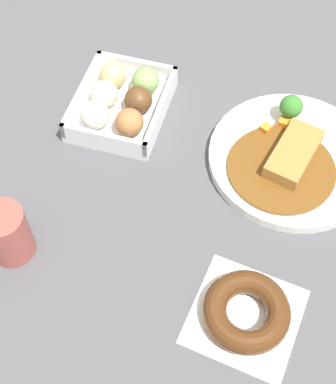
{
  "coord_description": "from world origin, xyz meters",
  "views": [
    {
      "loc": [
        0.5,
        0.07,
        0.74
      ],
      "look_at": [
        0.04,
        -0.06,
        0.03
      ],
      "focal_mm": 52.48,
      "sensor_mm": 36.0,
      "label": 1
    }
  ],
  "objects": [
    {
      "name": "chocolate_ring_donut",
      "position": [
        0.19,
        0.09,
        0.02
      ],
      "size": [
        0.16,
        0.16,
        0.04
      ],
      "color": "white",
      "rests_on": "ground_plane"
    },
    {
      "name": "curry_plate",
      "position": [
        -0.09,
        0.11,
        0.01
      ],
      "size": [
        0.27,
        0.27,
        0.07
      ],
      "color": "white",
      "rests_on": "ground_plane"
    },
    {
      "name": "donut_box",
      "position": [
        -0.12,
        -0.19,
        0.03
      ],
      "size": [
        0.19,
        0.15,
        0.06
      ],
      "color": "white",
      "rests_on": "ground_plane"
    },
    {
      "name": "coffee_mug",
      "position": [
        0.19,
        -0.26,
        0.05
      ],
      "size": [
        0.07,
        0.07,
        0.09
      ],
      "primitive_type": "cylinder",
      "color": "#9E4C42",
      "rests_on": "ground_plane"
    },
    {
      "name": "ground_plane",
      "position": [
        0.0,
        0.0,
        0.0
      ],
      "size": [
        1.6,
        1.6,
        0.0
      ],
      "primitive_type": "plane",
      "color": "#4C4C51"
    }
  ]
}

